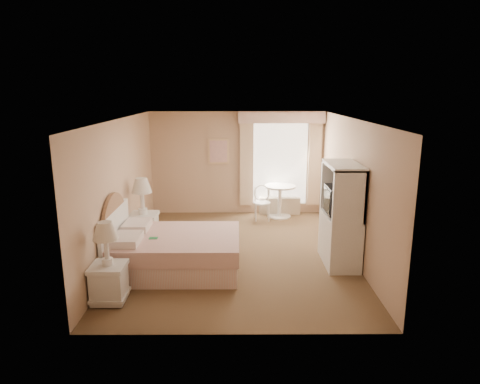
{
  "coord_description": "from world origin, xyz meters",
  "views": [
    {
      "loc": [
        0.02,
        -7.56,
        3.0
      ],
      "look_at": [
        0.06,
        0.3,
        1.12
      ],
      "focal_mm": 32.0,
      "sensor_mm": 36.0,
      "label": 1
    }
  ],
  "objects_px": {
    "bed": "(171,250)",
    "nightstand_far": "(143,220)",
    "cafe_chair": "(262,200)",
    "armoire": "(341,223)",
    "nightstand_near": "(108,273)",
    "round_table": "(280,196)"
  },
  "relations": [
    {
      "from": "nightstand_far",
      "to": "armoire",
      "type": "bearing_deg",
      "value": -14.41
    },
    {
      "from": "armoire",
      "to": "bed",
      "type": "bearing_deg",
      "value": -174.76
    },
    {
      "from": "bed",
      "to": "armoire",
      "type": "relative_size",
      "value": 1.18
    },
    {
      "from": "nightstand_far",
      "to": "round_table",
      "type": "height_order",
      "value": "nightstand_far"
    },
    {
      "from": "nightstand_far",
      "to": "cafe_chair",
      "type": "bearing_deg",
      "value": 35.19
    },
    {
      "from": "bed",
      "to": "cafe_chair",
      "type": "xyz_separation_m",
      "value": [
        1.71,
        2.92,
        0.13
      ]
    },
    {
      "from": "nightstand_near",
      "to": "cafe_chair",
      "type": "bearing_deg",
      "value": 59.15
    },
    {
      "from": "bed",
      "to": "nightstand_far",
      "type": "distance_m",
      "value": 1.41
    },
    {
      "from": "cafe_chair",
      "to": "nightstand_far",
      "type": "bearing_deg",
      "value": -145.54
    },
    {
      "from": "cafe_chair",
      "to": "round_table",
      "type": "bearing_deg",
      "value": 22.12
    },
    {
      "from": "nightstand_near",
      "to": "bed",
      "type": "bearing_deg",
      "value": 57.84
    },
    {
      "from": "bed",
      "to": "nightstand_far",
      "type": "relative_size",
      "value": 1.59
    },
    {
      "from": "bed",
      "to": "nightstand_near",
      "type": "xyz_separation_m",
      "value": [
        -0.72,
        -1.14,
        0.1
      ]
    },
    {
      "from": "bed",
      "to": "nightstand_near",
      "type": "height_order",
      "value": "bed"
    },
    {
      "from": "round_table",
      "to": "bed",
      "type": "bearing_deg",
      "value": -124.65
    },
    {
      "from": "cafe_chair",
      "to": "armoire",
      "type": "relative_size",
      "value": 0.46
    },
    {
      "from": "bed",
      "to": "armoire",
      "type": "distance_m",
      "value": 2.97
    },
    {
      "from": "nightstand_far",
      "to": "armoire",
      "type": "relative_size",
      "value": 0.74
    },
    {
      "from": "bed",
      "to": "cafe_chair",
      "type": "relative_size",
      "value": 2.59
    },
    {
      "from": "nightstand_near",
      "to": "round_table",
      "type": "bearing_deg",
      "value": 56.0
    },
    {
      "from": "bed",
      "to": "nightstand_far",
      "type": "bearing_deg",
      "value": 120.75
    },
    {
      "from": "nightstand_far",
      "to": "cafe_chair",
      "type": "height_order",
      "value": "nightstand_far"
    }
  ]
}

